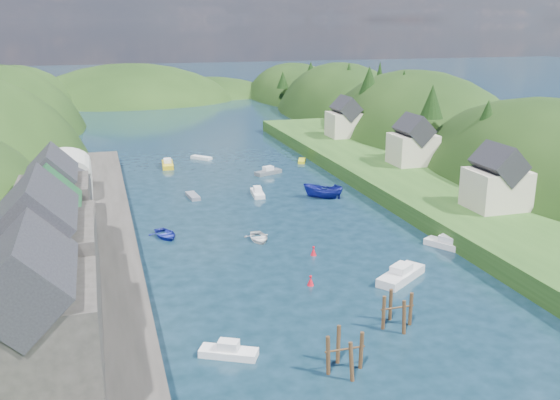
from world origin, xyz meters
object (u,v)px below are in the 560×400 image
object	(u,v)px
piling_cluster_near	(345,356)
channel_buoy_far	(314,251)
channel_buoy_near	(311,281)
piling_cluster_far	(397,314)

from	to	relation	value
piling_cluster_near	channel_buoy_far	distance (m)	24.26
channel_buoy_near	channel_buoy_far	bearing A→B (deg)	68.49
piling_cluster_far	channel_buoy_far	bearing A→B (deg)	93.79
piling_cluster_near	channel_buoy_near	size ratio (longest dim) A/B	3.36
piling_cluster_near	channel_buoy_far	xyz separation A→B (m)	(5.83, 23.53, -0.80)
channel_buoy_near	channel_buoy_far	world-z (taller)	same
piling_cluster_far	channel_buoy_near	xyz separation A→B (m)	(-4.27, 10.41, -0.77)
piling_cluster_near	piling_cluster_far	bearing A→B (deg)	37.18
piling_cluster_near	piling_cluster_far	xyz separation A→B (m)	(7.04, 5.34, -0.04)
channel_buoy_far	channel_buoy_near	bearing A→B (deg)	-111.51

